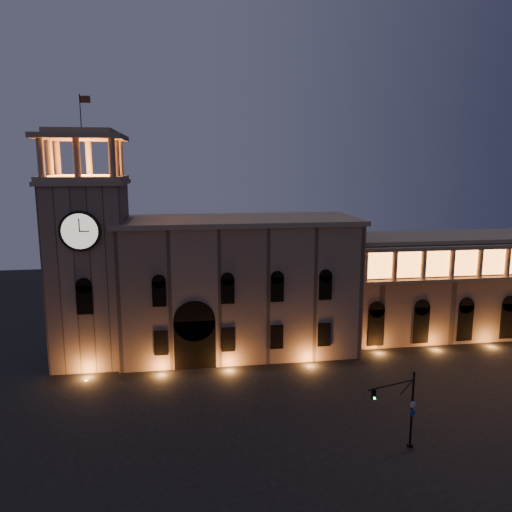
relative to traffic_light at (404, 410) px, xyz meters
The scene contains 5 objects.
ground 10.78m from the traffic_light, 156.05° to the left, with size 160.00×160.00×0.00m, color black.
government_building 28.87m from the traffic_light, 113.54° to the left, with size 30.80×12.80×17.60m.
clock_tower 39.93m from the traffic_light, 139.87° to the left, with size 9.80×9.80×32.40m.
colonnade_wing 36.28m from the traffic_light, 50.97° to the left, with size 40.60×11.50×14.50m.
traffic_light is the anchor object (origin of this frame).
Camera 1 is at (-9.19, -41.40, 24.37)m, focal length 35.00 mm.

